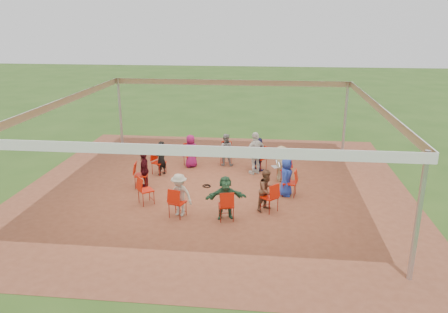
# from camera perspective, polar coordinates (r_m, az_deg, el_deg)

# --- Properties ---
(ground) EXTENTS (80.00, 80.00, 0.00)m
(ground) POSITION_cam_1_polar(r_m,az_deg,el_deg) (15.03, -1.12, -4.08)
(ground) COLOR #2C4C17
(ground) RESTS_ON ground
(dirt_patch) EXTENTS (13.00, 13.00, 0.00)m
(dirt_patch) POSITION_cam_1_polar(r_m,az_deg,el_deg) (15.02, -1.12, -4.06)
(dirt_patch) COLOR brown
(dirt_patch) RESTS_ON ground
(tent) EXTENTS (10.33, 10.33, 3.00)m
(tent) POSITION_cam_1_polar(r_m,az_deg,el_deg) (14.32, -1.18, 4.77)
(tent) COLOR #B2B2B7
(tent) RESTS_ON ground
(chair_0) EXTENTS (0.57, 0.56, 0.90)m
(chair_0) POSITION_cam_1_polar(r_m,az_deg,el_deg) (15.67, 7.85, -1.56)
(chair_0) COLOR red
(chair_0) RESTS_ON ground
(chair_1) EXTENTS (0.60, 0.60, 0.90)m
(chair_1) POSITION_cam_1_polar(r_m,az_deg,el_deg) (16.72, 4.71, -0.22)
(chair_1) COLOR red
(chair_1) RESTS_ON ground
(chair_2) EXTENTS (0.44, 0.46, 0.90)m
(chair_2) POSITION_cam_1_polar(r_m,az_deg,el_deg) (17.24, 0.25, 0.39)
(chair_2) COLOR red
(chair_2) RESTS_ON ground
(chair_3) EXTENTS (0.59, 0.59, 0.90)m
(chair_3) POSITION_cam_1_polar(r_m,az_deg,el_deg) (17.10, -4.48, 0.19)
(chair_3) COLOR red
(chair_3) RESTS_ON ground
(chair_4) EXTENTS (0.58, 0.57, 0.90)m
(chair_4) POSITION_cam_1_polar(r_m,az_deg,el_deg) (16.34, -8.51, -0.79)
(chair_4) COLOR red
(chair_4) RESTS_ON ground
(chair_5) EXTENTS (0.48, 0.46, 0.90)m
(chair_5) POSITION_cam_1_polar(r_m,az_deg,el_deg) (15.14, -10.77, -2.42)
(chair_5) COLOR red
(chair_5) RESTS_ON ground
(chair_6) EXTENTS (0.61, 0.60, 0.90)m
(chair_6) POSITION_cam_1_polar(r_m,az_deg,el_deg) (13.81, -10.16, -4.37)
(chair_6) COLOR red
(chair_6) RESTS_ON ground
(chair_7) EXTENTS (0.54, 0.55, 0.90)m
(chair_7) POSITION_cam_1_polar(r_m,az_deg,el_deg) (12.80, -6.10, -5.99)
(chair_7) COLOR red
(chair_7) RESTS_ON ground
(chair_8) EXTENTS (0.52, 0.53, 0.90)m
(chair_8) POSITION_cam_1_polar(r_m,az_deg,el_deg) (12.54, 0.27, -6.41)
(chair_8) COLOR red
(chair_8) RESTS_ON ground
(chair_9) EXTENTS (0.61, 0.61, 0.90)m
(chair_9) POSITION_cam_1_polar(r_m,az_deg,el_deg) (13.15, 5.96, -5.33)
(chair_9) COLOR red
(chair_9) RESTS_ON ground
(chair_10) EXTENTS (0.51, 0.49, 0.90)m
(chair_10) POSITION_cam_1_polar(r_m,az_deg,el_deg) (14.35, 8.57, -3.43)
(chair_10) COLOR red
(chair_10) RESTS_ON ground
(person_seated_0) EXTENTS (0.69, 0.92, 1.28)m
(person_seated_0) POSITION_cam_1_polar(r_m,az_deg,el_deg) (15.56, 7.48, -0.92)
(person_seated_0) COLOR #92825B
(person_seated_0) RESTS_ON ground
(person_seated_1) EXTENTS (1.23, 1.04, 1.28)m
(person_seated_1) POSITION_cam_1_polar(r_m,az_deg,el_deg) (16.57, 4.48, 0.33)
(person_seated_1) COLOR #1A1B46
(person_seated_1) RESTS_ON ground
(person_seated_2) EXTENTS (0.64, 0.38, 1.28)m
(person_seated_2) POSITION_cam_1_polar(r_m,az_deg,el_deg) (17.07, 0.20, 0.90)
(person_seated_2) COLOR gray
(person_seated_2) RESTS_ON ground
(person_seated_3) EXTENTS (0.72, 0.62, 1.28)m
(person_seated_3) POSITION_cam_1_polar(r_m,az_deg,el_deg) (16.94, -4.36, 0.71)
(person_seated_3) COLOR #7D124D
(person_seated_3) RESTS_ON ground
(person_seated_4) EXTENTS (0.48, 0.56, 1.28)m
(person_seated_4) POSITION_cam_1_polar(r_m,az_deg,el_deg) (16.21, -8.22, -0.20)
(person_seated_4) COLOR black
(person_seated_4) RESTS_ON ground
(person_seated_5) EXTENTS (0.46, 0.79, 1.28)m
(person_seated_5) POSITION_cam_1_polar(r_m,az_deg,el_deg) (15.05, -10.36, -1.72)
(person_seated_5) COLOR #3B0A11
(person_seated_5) RESTS_ON ground
(person_seated_6) EXTENTS (0.91, 0.65, 1.28)m
(person_seated_6) POSITION_cam_1_polar(r_m,az_deg,el_deg) (12.82, -5.86, -5.00)
(person_seated_6) COLOR #AAA695
(person_seated_6) RESTS_ON ground
(person_seated_7) EXTENTS (1.26, 0.72, 1.28)m
(person_seated_7) POSITION_cam_1_polar(r_m,az_deg,el_deg) (12.57, 0.19, -5.37)
(person_seated_7) COLOR #275438
(person_seated_7) RESTS_ON ground
(person_seated_8) EXTENTS (0.69, 0.70, 1.28)m
(person_seated_8) POSITION_cam_1_polar(r_m,az_deg,el_deg) (13.15, 5.61, -4.39)
(person_seated_8) COLOR brown
(person_seated_8) RESTS_ON ground
(person_seated_9) EXTENTS (0.46, 0.68, 1.28)m
(person_seated_9) POSITION_cam_1_polar(r_m,az_deg,el_deg) (14.29, 8.13, -2.65)
(person_seated_9) COLOR #213AA4
(person_seated_9) RESTS_ON ground
(standing_person) EXTENTS (1.02, 0.97, 1.60)m
(standing_person) POSITION_cam_1_polar(r_m,az_deg,el_deg) (16.13, 4.15, 0.44)
(standing_person) COLOR silver
(standing_person) RESTS_ON ground
(cable_coil) EXTENTS (0.35, 0.35, 0.03)m
(cable_coil) POSITION_cam_1_polar(r_m,az_deg,el_deg) (15.11, -2.26, -3.88)
(cable_coil) COLOR black
(cable_coil) RESTS_ON ground
(laptop) EXTENTS (0.34, 0.38, 0.21)m
(laptop) POSITION_cam_1_polar(r_m,az_deg,el_deg) (15.51, 6.91, -1.12)
(laptop) COLOR #B7B7BC
(laptop) RESTS_ON ground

